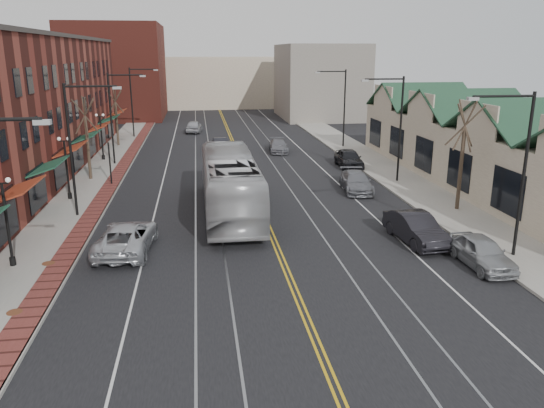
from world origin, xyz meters
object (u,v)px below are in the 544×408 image
object	(u,v)px
transit_bus	(230,184)
parked_car_d	(349,158)
parked_car_a	(482,252)
parked_car_c	(356,182)
parked_car_b	(416,228)
parked_suv	(126,237)

from	to	relation	value
transit_bus	parked_car_d	xyz separation A→B (m)	(11.30, 12.52, -1.11)
parked_car_d	transit_bus	bearing A→B (deg)	-130.67
parked_car_a	parked_car_c	xyz separation A→B (m)	(-1.80, 14.64, -0.02)
parked_car_b	parked_car_c	size ratio (longest dim) A/B	0.99
parked_car_c	transit_bus	bearing A→B (deg)	-149.37
parked_car_a	parked_car_b	bearing A→B (deg)	115.41
parked_car_a	parked_car_c	world-z (taller)	parked_car_a
parked_car_b	parked_car_c	distance (m)	11.01
parked_car_c	parked_car_d	xyz separation A→B (m)	(1.80, 8.26, 0.10)
parked_suv	parked_car_c	distance (m)	18.35
parked_suv	parked_car_d	distance (m)	25.16
parked_car_b	parked_car_a	bearing A→B (deg)	-69.10
parked_car_c	parked_car_d	size ratio (longest dim) A/B	1.03
parked_suv	parked_car_a	size ratio (longest dim) A/B	1.30
parked_suv	parked_car_c	size ratio (longest dim) A/B	1.14
transit_bus	parked_car_c	bearing A→B (deg)	-155.96
parked_car_a	parked_suv	bearing A→B (deg)	164.63
parked_suv	parked_car_a	bearing A→B (deg)	170.55
parked_car_a	parked_car_b	size ratio (longest dim) A/B	0.89
parked_suv	parked_car_b	xyz separation A→B (m)	(15.20, -0.74, 0.02)
parked_car_b	parked_car_c	world-z (taller)	parked_car_b
parked_suv	parked_car_d	size ratio (longest dim) A/B	1.18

